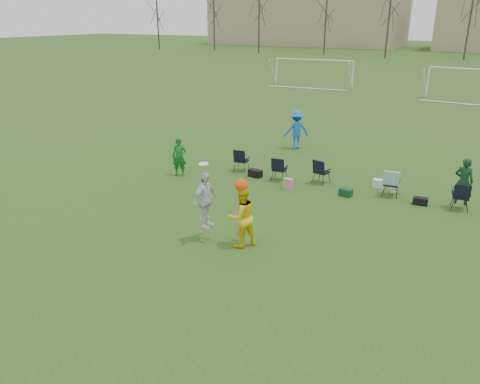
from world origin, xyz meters
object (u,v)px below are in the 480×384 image
Objects in this scene: center_contest at (227,210)px; goal_mid at (479,76)px; goal_left at (314,65)px; fielder_blue at (296,130)px; fielder_green_near at (179,157)px.

center_contest is 30.40m from goal_mid.
goal_left is 14.14m from goal_mid.
center_contest is (2.24, -10.58, 0.10)m from fielder_blue.
fielder_blue is 22.61m from goal_left.
fielder_green_near is at bearing -85.75° from goal_left.
fielder_green_near is 27.36m from goal_mid.
goal_left reaches higher than fielder_blue.
fielder_green_near is 0.21× the size of goal_mid.
center_contest is at bearing 61.17° from fielder_blue.
goal_mid is at bearing 81.18° from center_contest.
fielder_blue is at bearing 101.97° from center_contest.
fielder_green_near is 0.66× the size of center_contest.
fielder_green_near is 0.22× the size of goal_left.
fielder_green_near is 28.02m from goal_left.
goal_left is at bearing -112.49° from fielder_blue.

